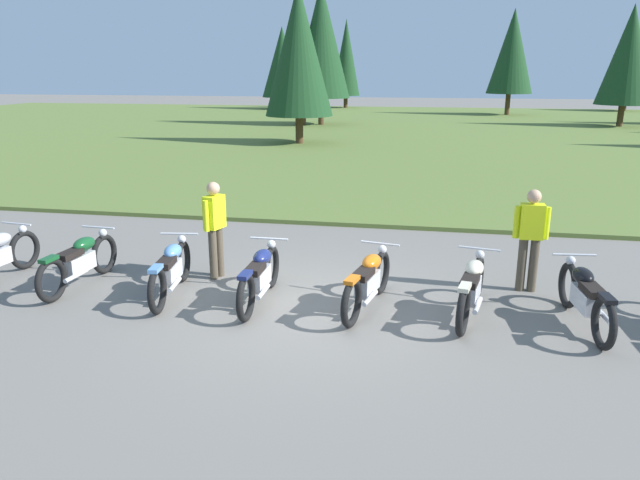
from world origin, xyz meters
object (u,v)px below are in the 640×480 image
at_px(motorcycle_navy, 260,275).
at_px(motorcycle_black, 585,296).
at_px(motorcycle_orange, 368,281).
at_px(rider_with_back_turned, 530,234).
at_px(motorcycle_cream, 472,288).
at_px(motorcycle_british_green, 80,261).
at_px(motorcycle_sky_blue, 171,269).
at_px(rider_in_hivis_vest, 215,224).

distance_m(motorcycle_navy, motorcycle_black, 4.68).
bearing_deg(motorcycle_orange, motorcycle_black, -1.12).
bearing_deg(rider_with_back_turned, motorcycle_cream, -127.05).
height_order(motorcycle_british_green, motorcycle_black, same).
xyz_separation_m(motorcycle_british_green, motorcycle_cream, (6.27, -0.07, 0.00)).
distance_m(motorcycle_sky_blue, motorcycle_navy, 1.46).
relative_size(motorcycle_sky_blue, rider_in_hivis_vest, 1.25).
relative_size(motorcycle_navy, rider_with_back_turned, 1.26).
height_order(motorcycle_orange, rider_with_back_turned, rider_with_back_turned).
relative_size(motorcycle_british_green, motorcycle_black, 1.00).
relative_size(motorcycle_sky_blue, motorcycle_orange, 1.01).
height_order(motorcycle_navy, rider_with_back_turned, rider_with_back_turned).
xyz_separation_m(motorcycle_british_green, motorcycle_sky_blue, (1.66, -0.12, 0.00)).
height_order(motorcycle_orange, motorcycle_cream, same).
height_order(motorcycle_british_green, motorcycle_orange, same).
relative_size(motorcycle_navy, rider_in_hivis_vest, 1.26).
xyz_separation_m(motorcycle_orange, motorcycle_black, (3.03, -0.06, 0.00)).
bearing_deg(rider_in_hivis_vest, motorcycle_navy, -42.65).
distance_m(motorcycle_orange, rider_in_hivis_vest, 2.91).
relative_size(rider_with_back_turned, rider_in_hivis_vest, 1.00).
relative_size(motorcycle_orange, motorcycle_cream, 1.00).
bearing_deg(motorcycle_cream, rider_in_hivis_vest, 167.80).
distance_m(motorcycle_british_green, motorcycle_navy, 3.11).
distance_m(motorcycle_navy, motorcycle_orange, 1.65).
xyz_separation_m(motorcycle_sky_blue, rider_in_hivis_vest, (0.39, 0.97, 0.51)).
height_order(motorcycle_orange, rider_in_hivis_vest, rider_in_hivis_vest).
bearing_deg(motorcycle_cream, motorcycle_black, -2.26).
distance_m(motorcycle_navy, motorcycle_cream, 3.15).
distance_m(motorcycle_sky_blue, rider_in_hivis_vest, 1.16).
bearing_deg(motorcycle_sky_blue, motorcycle_british_green, 175.87).
distance_m(motorcycle_orange, rider_with_back_turned, 2.78).
xyz_separation_m(motorcycle_sky_blue, motorcycle_black, (6.14, -0.01, 0.00)).
height_order(motorcycle_navy, motorcycle_cream, same).
bearing_deg(motorcycle_cream, motorcycle_sky_blue, -179.33).
distance_m(motorcycle_sky_blue, motorcycle_orange, 3.11).
bearing_deg(motorcycle_cream, motorcycle_british_green, 179.40).
xyz_separation_m(motorcycle_orange, rider_in_hivis_vest, (-2.71, 0.91, 0.51)).
distance_m(motorcycle_british_green, rider_with_back_turned, 7.31).
relative_size(motorcycle_british_green, motorcycle_navy, 1.00).
relative_size(motorcycle_orange, rider_with_back_turned, 1.24).
relative_size(motorcycle_cream, rider_in_hivis_vest, 1.24).
xyz_separation_m(motorcycle_cream, rider_with_back_turned, (0.93, 1.24, 0.51)).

